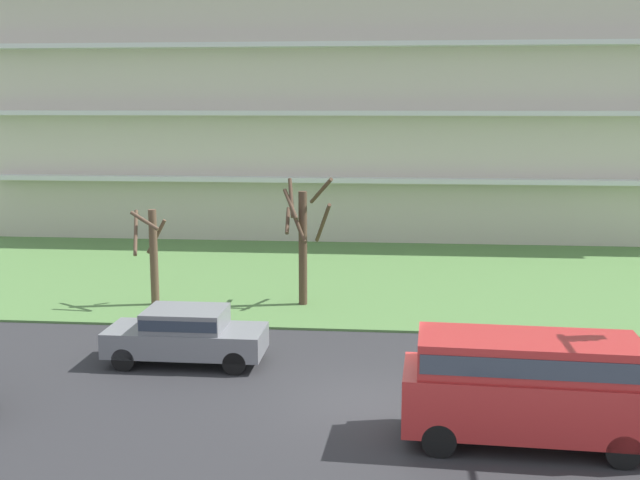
{
  "coord_description": "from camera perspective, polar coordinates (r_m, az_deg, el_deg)",
  "views": [
    {
      "loc": [
        0.59,
        -18.02,
        7.18
      ],
      "look_at": [
        -1.67,
        6.0,
        2.97
      ],
      "focal_mm": 43.64,
      "sensor_mm": 36.0,
      "label": 1
    }
  ],
  "objects": [
    {
      "name": "ground",
      "position": [
        19.41,
        3.33,
        -11.83
      ],
      "size": [
        160.0,
        160.0,
        0.0
      ],
      "primitive_type": "plane",
      "color": "#2D2D30"
    },
    {
      "name": "grass_lawn_strip",
      "position": [
        32.82,
        4.23,
        -2.7
      ],
      "size": [
        80.0,
        16.0,
        0.08
      ],
      "primitive_type": "cube",
      "color": "#547F42",
      "rests_on": "ground"
    },
    {
      "name": "apartment_building",
      "position": [
        46.63,
        4.75,
        11.42
      ],
      "size": [
        42.79,
        14.12,
        16.9
      ],
      "color": "beige",
      "rests_on": "ground"
    },
    {
      "name": "tree_far_left",
      "position": [
        28.32,
        -12.22,
        -0.93
      ],
      "size": [
        1.23,
        1.29,
        3.53
      ],
      "color": "brown",
      "rests_on": "ground"
    },
    {
      "name": "tree_left",
      "position": [
        27.64,
        -1.23,
        0.2
      ],
      "size": [
        1.85,
        1.83,
        4.69
      ],
      "color": "#4C3828",
      "rests_on": "ground"
    },
    {
      "name": "sedan_gray_center_left",
      "position": [
        22.21,
        -9.8,
        -6.75
      ],
      "size": [
        4.41,
        1.83,
        1.57
      ],
      "rotation": [
        0.0,
        0.0,
        3.13
      ],
      "color": "slate",
      "rests_on": "ground"
    },
    {
      "name": "van_red_center_right",
      "position": [
        17.28,
        14.94,
        -10.0
      ],
      "size": [
        5.3,
        2.26,
        2.36
      ],
      "rotation": [
        0.0,
        0.0,
        -0.05
      ],
      "color": "#B22828",
      "rests_on": "ground"
    }
  ]
}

